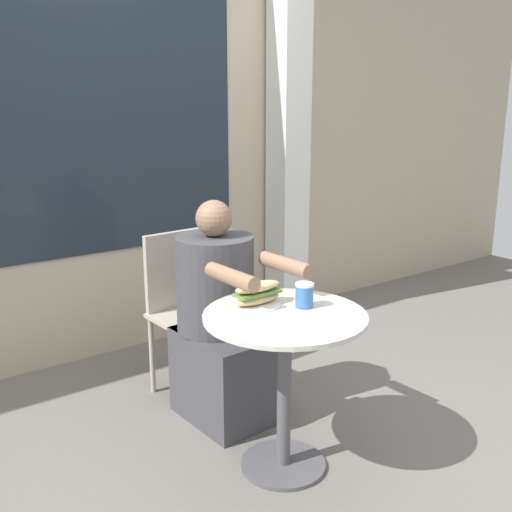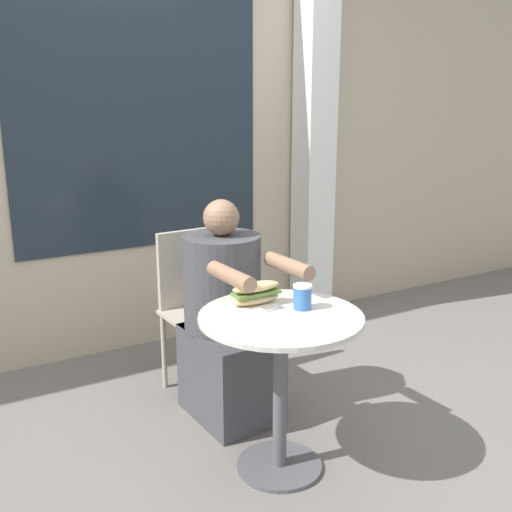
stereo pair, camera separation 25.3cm
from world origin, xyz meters
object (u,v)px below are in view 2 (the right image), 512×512
Objects in this scene: cafe_table at (280,358)px; drink_cup at (302,297)px; sandwich_on_plate at (256,295)px; diner_chair at (196,296)px; seated_diner at (227,327)px.

cafe_table is 0.27m from drink_cup.
sandwich_on_plate is (-0.03, 0.15, 0.24)m from cafe_table.
diner_chair is at bearing 86.03° from sandwich_on_plate.
seated_diner is at bearing 88.07° from diner_chair.
seated_diner reaches higher than diner_chair.
sandwich_on_plate is at bearing 82.92° from diner_chair.
seated_diner is 0.60m from drink_cup.
seated_diner reaches higher than drink_cup.
cafe_table is 0.81× the size of diner_chair.
cafe_table is 0.89m from diner_chair.
drink_cup is (0.09, -0.87, 0.23)m from diner_chair.
diner_chair reaches higher than sandwich_on_plate.
drink_cup is (0.12, 0.02, 0.24)m from cafe_table.
cafe_table is at bearing 85.56° from diner_chair.
cafe_table is at bearing 83.91° from seated_diner.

